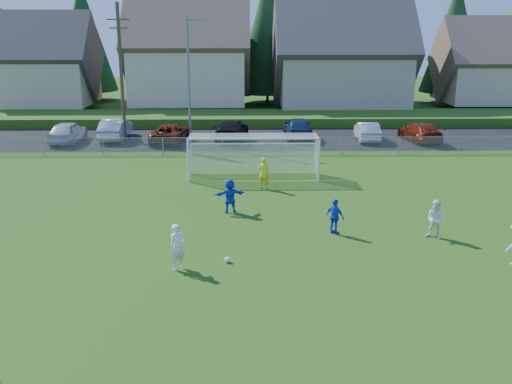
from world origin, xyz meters
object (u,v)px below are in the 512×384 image
soccer_ball (227,260)px  goalkeeper (264,173)px  car_e (298,128)px  car_g (420,132)px  car_d (231,130)px  player_blue_b (230,196)px  player_white_a (178,247)px  car_f (367,131)px  player_white_b (436,219)px  car_b (115,129)px  car_a (67,132)px  soccer_goal (253,149)px  player_blue_a (335,217)px  car_c (171,133)px

soccer_ball → goalkeeper: (1.69, 10.19, 0.76)m
car_e → car_g: size_ratio=1.00×
car_d → player_blue_b: bearing=98.7°
player_white_a → player_blue_b: size_ratio=1.06×
player_white_a → soccer_ball: bearing=-16.8°
car_f → car_g: size_ratio=0.88×
goalkeeper → player_white_b: bearing=153.6°
player_blue_b → car_f: 19.95m
car_b → player_white_a: bearing=107.6°
player_white_b → car_a: bearing=167.0°
car_b → soccer_goal: 15.49m
car_g → car_d: bearing=-11.5°
player_blue_a → car_b: 25.19m
car_e → car_f: (5.13, -1.04, -0.12)m
car_g → soccer_goal: 16.34m
soccer_goal → player_white_a: bearing=-102.5°
player_blue_b → goalkeeper: 4.41m
player_blue_a → goalkeeper: goalkeeper is taller
car_a → car_b: (3.31, 1.11, 0.01)m
player_white_b → car_a: (-21.05, 20.71, -0.04)m
soccer_ball → player_blue_b: size_ratio=0.14×
car_b → car_g: bearing=178.1°
car_b → car_e: size_ratio=1.00×
soccer_ball → player_blue_b: bearing=90.4°
goalkeeper → car_b: size_ratio=0.36×
goalkeeper → soccer_goal: (-0.53, 2.55, 0.76)m
player_blue_a → car_d: size_ratio=0.29×
car_c → soccer_goal: (6.00, -10.37, 0.93)m
player_white_b → soccer_goal: soccer_goal is taller
player_blue_a → car_f: (5.41, 20.36, -0.06)m
player_white_b → car_d: size_ratio=0.32×
player_blue_b → car_a: player_blue_b is taller
car_c → soccer_goal: size_ratio=0.67×
car_b → car_d: 8.82m
player_blue_b → goalkeeper: bearing=-127.5°
player_white_a → car_b: size_ratio=0.35×
car_c → car_e: 9.69m
car_g → car_a: bearing=-8.0°
goalkeeper → car_d: (-2.03, 13.79, -0.12)m
player_white_a → car_g: (15.56, 23.66, -0.16)m
player_white_b → goalkeeper: 10.37m
car_c → car_e: size_ratio=1.03×
player_white_b → car_c: bearing=154.5°
player_blue_b → car_c: (-4.80, 16.98, -0.12)m
car_b → car_d: car_b is taller
goalkeeper → car_a: (-14.15, 12.96, -0.08)m
player_white_b → player_white_a: bearing=-132.2°
car_b → car_g: (22.94, -1.18, -0.10)m
car_a → player_white_b: bearing=138.6°
goalkeeper → car_e: size_ratio=0.36×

